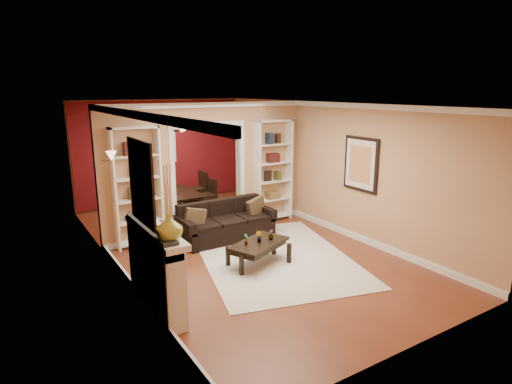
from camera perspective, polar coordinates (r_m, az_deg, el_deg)
floor at (r=8.36m, az=-2.65°, el=-7.19°), size 8.00×8.00×0.00m
ceiling at (r=7.82m, az=-2.87°, el=11.64°), size 8.00×8.00×0.00m
wall_back at (r=11.58m, az=-12.58°, el=5.28°), size 8.00×0.00×8.00m
wall_front at (r=5.02m, az=20.46°, el=-6.13°), size 8.00×0.00×8.00m
wall_left at (r=7.18m, az=-18.60°, el=-0.14°), size 0.00×8.00×8.00m
wall_right at (r=9.27m, az=9.46°, el=3.39°), size 0.00×8.00×8.00m
partition_wall at (r=9.03m, az=-6.51°, el=3.21°), size 4.50×0.15×2.70m
red_back_panel at (r=11.56m, az=-12.52°, el=5.12°), size 4.44×0.04×2.64m
dining_window at (r=11.49m, az=-12.51°, el=6.23°), size 0.78×0.03×0.98m
area_rug at (r=7.83m, az=2.47°, el=-8.61°), size 3.36×4.07×0.01m
sofa at (r=8.62m, az=-3.96°, el=-3.87°), size 1.94×0.84×0.76m
pillow_left at (r=8.26m, az=-8.13°, el=-3.42°), size 0.40×0.17×0.39m
pillow_right at (r=8.88m, az=0.01°, el=-1.99°), size 0.43×0.20×0.41m
coffee_table at (r=7.44m, az=0.36°, el=-8.18°), size 1.22×0.96×0.41m
plant_left at (r=7.21m, az=-1.33°, el=-6.30°), size 0.13×0.13×0.21m
plant_center at (r=7.34m, az=0.37°, el=-6.00°), size 0.12×0.13×0.19m
plant_right at (r=7.47m, az=2.00°, el=-5.70°), size 0.12×0.12×0.18m
bookshelf_left at (r=8.37m, az=-15.56°, el=0.56°), size 0.90×0.30×2.30m
bookshelf_right at (r=9.68m, az=2.26°, el=2.80°), size 0.90×0.30×2.30m
fireplace at (r=6.08m, az=-13.08°, el=-9.91°), size 0.32×1.70×1.16m
vase at (r=5.32m, az=-11.50°, el=-4.62°), size 0.43×0.43×0.34m
mirror at (r=5.67m, az=-15.07°, el=1.23°), size 0.03×0.95×1.10m
wall_sconce at (r=7.64m, az=-19.14°, el=4.29°), size 0.18×0.18×0.22m
framed_art at (r=8.50m, az=13.77°, el=3.63°), size 0.04×0.85×1.05m
dining_table at (r=10.57m, az=-10.28°, el=-1.37°), size 1.55×0.86×0.55m
dining_chair_nw at (r=10.06m, az=-12.58°, el=-1.15°), size 0.60×0.60×0.92m
dining_chair_ne at (r=10.47m, az=-6.91°, el=-0.49°), size 0.50×0.50×0.86m
dining_chair_sw at (r=10.63m, az=-13.66°, el=-0.73°), size 0.52×0.52×0.80m
dining_chair_se at (r=10.99m, az=-8.26°, el=0.37°), size 0.51×0.51×0.94m
chandelier at (r=10.30m, az=-10.29°, el=8.14°), size 0.50×0.50×0.30m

